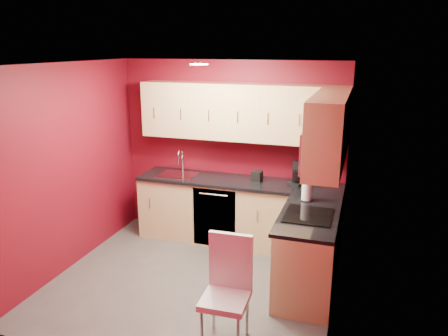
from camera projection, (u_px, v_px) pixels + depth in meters
The scene contains 21 objects.
floor at pixel (193, 281), 5.16m from camera, with size 3.20×3.20×0.00m, color #484543.
ceiling at pixel (188, 64), 4.48m from camera, with size 3.20×3.20×0.00m, color white.
wall_back at pixel (231, 150), 6.19m from camera, with size 3.20×3.20×0.00m, color #5F0913.
wall_front at pixel (119, 234), 3.44m from camera, with size 3.20×3.20×0.00m, color #5F0913.
wall_left at pixel (69, 168), 5.29m from camera, with size 3.00×3.00×0.00m, color #5F0913.
wall_right at pixel (340, 195), 4.34m from camera, with size 3.00×3.00×0.00m, color #5F0913.
base_cabinets_back at pixel (238, 213), 6.08m from camera, with size 2.80×0.60×0.87m, color tan.
base_cabinets_right at pixel (309, 254), 4.88m from camera, with size 0.60×1.30×0.87m, color tan.
countertop_back at pixel (238, 182), 5.94m from camera, with size 2.80×0.63×0.04m, color black.
countertop_right at pixel (309, 216), 4.75m from camera, with size 0.63×1.27×0.04m, color black.
upper_cabinets_back at pixel (242, 112), 5.81m from camera, with size 2.80×0.35×0.75m, color tan.
upper_cabinets_right at pixel (330, 123), 4.62m from camera, with size 0.35×1.55×0.75m.
microwave at pixel (323, 149), 4.47m from camera, with size 0.42×0.76×0.42m.
cooktop at pixel (308, 215), 4.71m from camera, with size 0.50×0.55×0.01m, color black.
sink at pixel (178, 172), 6.21m from camera, with size 0.52×0.42×0.35m.
dishwasher_front at pixel (214, 218), 5.89m from camera, with size 0.60×0.02×0.82m, color black.
downlight at pixel (199, 64), 4.76m from camera, with size 0.20×0.20×0.01m, color white.
coffee_maker at pixel (297, 173), 5.75m from camera, with size 0.18×0.24×0.30m, color black, non-canonical shape.
napkin_holder at pixel (257, 176), 5.89m from camera, with size 0.13×0.13×0.14m, color black, non-canonical shape.
paper_towel at pixel (307, 190), 5.14m from camera, with size 0.15×0.15×0.26m, color white, non-canonical shape.
dining_chair at pixel (225, 294), 3.95m from camera, with size 0.41×0.43×1.03m, color silver, non-canonical shape.
Camera 1 is at (1.77, -4.26, 2.69)m, focal length 35.00 mm.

